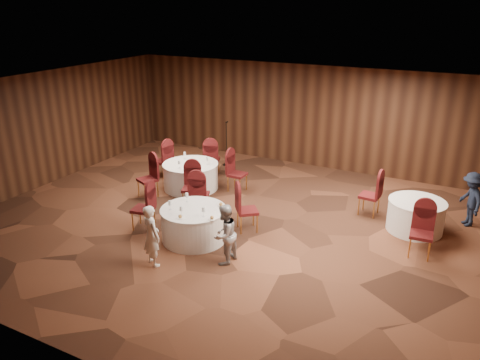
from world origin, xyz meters
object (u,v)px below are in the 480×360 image
at_px(table_main, 194,224).
at_px(woman_b, 225,234).
at_px(man_c, 471,199).
at_px(mic_stand, 226,153).
at_px(woman_a, 151,236).
at_px(table_left, 191,176).
at_px(table_right, 416,215).

bearing_deg(table_main, woman_b, -27.06).
bearing_deg(woman_b, man_c, 139.63).
xyz_separation_m(mic_stand, woman_a, (1.63, -6.07, 0.24)).
bearing_deg(table_left, mic_stand, 91.79).
xyz_separation_m(woman_b, man_c, (4.31, 4.15, 0.03)).
distance_m(table_main, mic_stand, 5.10).
distance_m(woman_a, woman_b, 1.46).
relative_size(table_main, table_left, 0.94).
bearing_deg(table_main, table_right, 32.13).
xyz_separation_m(table_right, woman_b, (-3.24, -3.28, 0.26)).
bearing_deg(table_left, table_right, 1.66).
bearing_deg(table_left, table_main, -55.79).
bearing_deg(table_left, woman_b, -47.71).
bearing_deg(man_c, woman_a, -74.91).
bearing_deg(table_main, man_c, 33.62).
bearing_deg(table_right, woman_a, -138.23).
bearing_deg(table_main, woman_a, -97.21).
relative_size(table_right, woman_a, 0.99).
relative_size(mic_stand, woman_a, 1.11).
relative_size(woman_a, man_c, 0.98).
bearing_deg(woman_b, table_main, -111.33).
bearing_deg(woman_a, man_c, -113.99).
xyz_separation_m(woman_a, woman_b, (1.26, 0.74, -0.02)).
bearing_deg(mic_stand, woman_b, -61.53).
bearing_deg(mic_stand, table_left, -88.21).
distance_m(table_left, woman_a, 4.15).
height_order(table_left, man_c, man_c).
height_order(table_main, man_c, man_c).
height_order(table_left, mic_stand, mic_stand).
distance_m(woman_a, man_c, 7.41).
xyz_separation_m(table_left, mic_stand, (-0.07, 2.23, 0.03)).
relative_size(mic_stand, man_c, 1.09).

